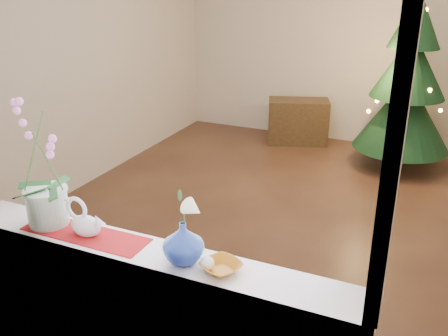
# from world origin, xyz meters

# --- Properties ---
(ground) EXTENTS (5.00, 5.00, 0.00)m
(ground) POSITION_xyz_m (0.00, 0.00, 0.00)
(ground) COLOR #331E15
(ground) RESTS_ON ground
(wall_back) EXTENTS (4.50, 0.10, 2.70)m
(wall_back) POSITION_xyz_m (0.00, 2.50, 1.35)
(wall_back) COLOR beige
(wall_back) RESTS_ON ground
(wall_front) EXTENTS (4.50, 0.10, 2.70)m
(wall_front) POSITION_xyz_m (0.00, -2.50, 1.35)
(wall_front) COLOR beige
(wall_front) RESTS_ON ground
(wall_left) EXTENTS (0.10, 5.00, 2.70)m
(wall_left) POSITION_xyz_m (-2.25, 0.00, 1.35)
(wall_left) COLOR beige
(wall_left) RESTS_ON ground
(windowsill) EXTENTS (2.20, 0.26, 0.04)m
(windowsill) POSITION_xyz_m (0.00, -2.37, 0.90)
(windowsill) COLOR white
(windowsill) RESTS_ON window_apron
(window_frame) EXTENTS (2.22, 0.06, 1.60)m
(window_frame) POSITION_xyz_m (0.00, -2.47, 1.70)
(window_frame) COLOR white
(window_frame) RESTS_ON windowsill
(runner) EXTENTS (0.70, 0.20, 0.01)m
(runner) POSITION_xyz_m (-0.38, -2.37, 0.92)
(runner) COLOR maroon
(runner) RESTS_ON windowsill
(orchid_pot) EXTENTS (0.25, 0.25, 0.68)m
(orchid_pot) POSITION_xyz_m (-0.63, -2.35, 1.26)
(orchid_pot) COLOR white
(orchid_pot) RESTS_ON windowsill
(swan) EXTENTS (0.23, 0.11, 0.20)m
(swan) POSITION_xyz_m (-0.37, -2.37, 1.02)
(swan) COLOR silver
(swan) RESTS_ON windowsill
(blue_vase) EXTENTS (0.29, 0.29, 0.23)m
(blue_vase) POSITION_xyz_m (0.21, -2.38, 1.04)
(blue_vase) COLOR navy
(blue_vase) RESTS_ON windowsill
(lily) EXTENTS (0.13, 0.07, 0.18)m
(lily) POSITION_xyz_m (0.21, -2.38, 1.24)
(lily) COLOR white
(lily) RESTS_ON blue_vase
(paperweight) EXTENTS (0.08, 0.08, 0.07)m
(paperweight) POSITION_xyz_m (0.34, -2.40, 0.95)
(paperweight) COLOR white
(paperweight) RESTS_ON windowsill
(amber_dish) EXTENTS (0.20, 0.20, 0.04)m
(amber_dish) POSITION_xyz_m (0.40, -2.39, 0.94)
(amber_dish) COLOR #AA6512
(amber_dish) RESTS_ON windowsill
(xmas_tree) EXTENTS (1.32, 1.32, 2.00)m
(xmas_tree) POSITION_xyz_m (0.81, 1.81, 1.00)
(xmas_tree) COLOR black
(xmas_tree) RESTS_ON ground
(side_table) EXTENTS (0.87, 0.64, 0.59)m
(side_table) POSITION_xyz_m (-0.54, 2.14, 0.30)
(side_table) COLOR black
(side_table) RESTS_ON ground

